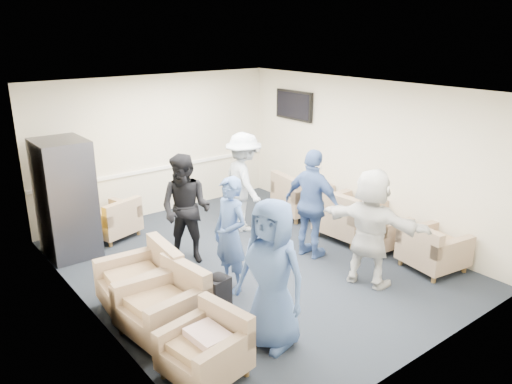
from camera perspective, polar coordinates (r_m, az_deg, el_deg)
floor at (r=7.91m, az=-0.39°, el=-8.17°), size 6.00×6.00×0.00m
ceiling at (r=7.13m, az=-0.44°, el=11.65°), size 6.00×6.00×0.00m
back_wall at (r=9.88m, az=-11.14°, el=5.22°), size 5.00×0.02×2.70m
front_wall at (r=5.50m, az=19.16°, el=-6.10°), size 5.00×0.02×2.70m
left_wall at (r=6.29m, az=-18.80°, el=-2.96°), size 0.02×6.00×2.70m
right_wall at (r=9.10m, az=12.20°, el=4.03°), size 0.02×6.00×2.70m
chair_rail at (r=9.97m, az=-10.93°, el=2.68°), size 4.98×0.04×0.06m
tv at (r=10.14m, az=4.36°, el=9.85°), size 0.10×1.00×0.58m
armchair_left_near at (r=5.52m, az=-5.49°, el=-17.51°), size 0.88×0.88×0.61m
armchair_left_mid at (r=6.22m, az=-10.23°, el=-12.73°), size 0.96×0.96×0.70m
armchair_left_far at (r=6.74m, az=-12.69°, el=-10.19°), size 0.98×0.98×0.72m
armchair_right_near at (r=8.05m, az=19.38°, el=-6.26°), size 0.92×0.92×0.65m
armchair_right_midnear at (r=8.58m, az=13.80°, el=-4.35°), size 0.83×0.83×0.61m
armchair_right_midfar at (r=8.84m, az=10.35°, el=-2.90°), size 1.00×1.00×0.75m
armchair_right_far at (r=9.78m, az=4.96°, el=-0.66°), size 1.03×1.03×0.72m
armchair_corner at (r=9.09m, az=-15.94°, el=-3.20°), size 0.96×0.96×0.61m
vending_machine at (r=8.46m, az=-20.88°, el=-0.68°), size 0.77×0.90×1.90m
backpack at (r=6.67m, az=-4.31°, el=-11.04°), size 0.33×0.26×0.51m
pillow at (r=5.41m, az=-5.52°, el=-16.15°), size 0.36×0.47×0.13m
person_front_left at (r=5.67m, az=1.81°, el=-9.41°), size 0.80×1.00×1.78m
person_mid_left at (r=6.87m, az=-2.97°, el=-4.91°), size 0.43×0.62×1.64m
person_back_left at (r=7.76m, az=-8.03°, el=-1.97°), size 1.01×1.06×1.73m
person_back_right at (r=8.92m, az=-1.40°, el=1.14°), size 0.90×1.27×1.79m
person_mid_right at (r=7.89m, az=6.48°, el=-1.41°), size 0.61×1.09×1.76m
person_front_right at (r=7.18m, az=12.98°, el=-3.99°), size 0.97×1.68×1.72m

